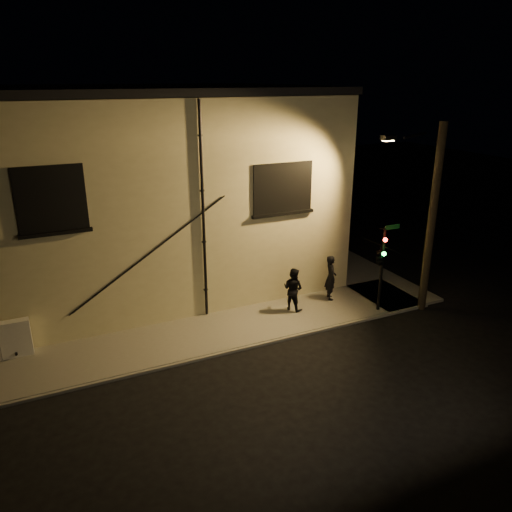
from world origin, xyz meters
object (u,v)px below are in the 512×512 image
pedestrian_a (331,277)px  streetlamp_pole (430,216)px  traffic_signal (381,256)px  pedestrian_b (293,289)px

pedestrian_a → streetlamp_pole: bearing=-107.8°
traffic_signal → streetlamp_pole: size_ratio=0.47×
pedestrian_a → traffic_signal: size_ratio=0.55×
pedestrian_b → traffic_signal: size_ratio=0.50×
streetlamp_pole → pedestrian_b: bearing=158.6°
traffic_signal → streetlamp_pole: (1.99, -0.32, 1.48)m
streetlamp_pole → traffic_signal: bearing=170.7°
traffic_signal → pedestrian_a: bearing=118.5°
pedestrian_b → streetlamp_pole: streetlamp_pole is taller
pedestrian_a → streetlamp_pole: (3.01, -2.20, 2.92)m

